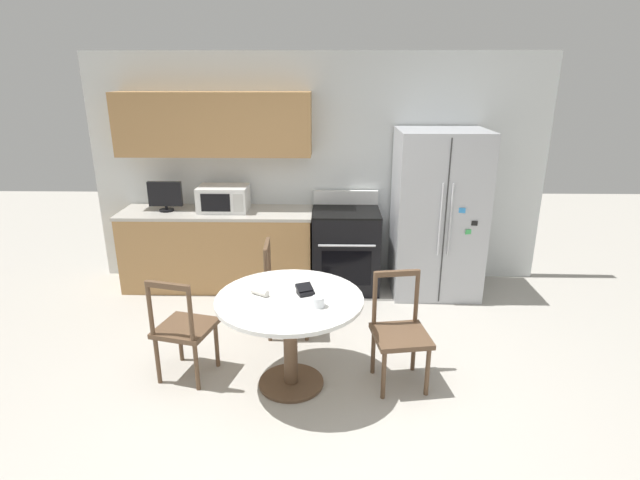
{
  "coord_description": "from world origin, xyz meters",
  "views": [
    {
      "loc": [
        0.14,
        -3.09,
        2.39
      ],
      "look_at": [
        0.05,
        1.15,
        0.95
      ],
      "focal_mm": 28.0,
      "sensor_mm": 36.0,
      "label": 1
    }
  ],
  "objects_px": {
    "countertop_tv": "(165,195)",
    "dining_chair_left": "(184,329)",
    "wallet": "(305,290)",
    "dining_chair_right": "(400,333)",
    "candle_glass": "(318,303)",
    "dining_chair_far": "(285,290)",
    "microwave": "(224,199)",
    "refrigerator": "(437,214)",
    "oven_range": "(346,249)"
  },
  "relations": [
    {
      "from": "dining_chair_far",
      "to": "dining_chair_right",
      "type": "bearing_deg",
      "value": 48.29
    },
    {
      "from": "microwave",
      "to": "dining_chair_right",
      "type": "xyz_separation_m",
      "value": [
        1.74,
        -1.91,
        -0.6
      ]
    },
    {
      "from": "microwave",
      "to": "dining_chair_left",
      "type": "height_order",
      "value": "microwave"
    },
    {
      "from": "refrigerator",
      "to": "oven_range",
      "type": "relative_size",
      "value": 1.68
    },
    {
      "from": "dining_chair_left",
      "to": "candle_glass",
      "type": "bearing_deg",
      "value": 1.42
    },
    {
      "from": "microwave",
      "to": "candle_glass",
      "type": "relative_size",
      "value": 5.9
    },
    {
      "from": "microwave",
      "to": "dining_chair_far",
      "type": "xyz_separation_m",
      "value": [
        0.77,
        -1.11,
        -0.6
      ]
    },
    {
      "from": "microwave",
      "to": "dining_chair_right",
      "type": "distance_m",
      "value": 2.66
    },
    {
      "from": "refrigerator",
      "to": "oven_range",
      "type": "height_order",
      "value": "refrigerator"
    },
    {
      "from": "refrigerator",
      "to": "oven_range",
      "type": "xyz_separation_m",
      "value": [
        -0.99,
        0.06,
        -0.44
      ]
    },
    {
      "from": "dining_chair_right",
      "to": "refrigerator",
      "type": "bearing_deg",
      "value": -117.59
    },
    {
      "from": "wallet",
      "to": "microwave",
      "type": "bearing_deg",
      "value": 117.78
    },
    {
      "from": "microwave",
      "to": "dining_chair_left",
      "type": "relative_size",
      "value": 0.61
    },
    {
      "from": "refrigerator",
      "to": "candle_glass",
      "type": "xyz_separation_m",
      "value": [
        -1.26,
        -2.01,
        -0.11
      ]
    },
    {
      "from": "dining_chair_left",
      "to": "wallet",
      "type": "bearing_deg",
      "value": 12.92
    },
    {
      "from": "microwave",
      "to": "candle_glass",
      "type": "distance_m",
      "value": 2.41
    },
    {
      "from": "microwave",
      "to": "candle_glass",
      "type": "height_order",
      "value": "microwave"
    },
    {
      "from": "countertop_tv",
      "to": "microwave",
      "type": "bearing_deg",
      "value": 2.63
    },
    {
      "from": "refrigerator",
      "to": "microwave",
      "type": "relative_size",
      "value": 3.32
    },
    {
      "from": "dining_chair_left",
      "to": "wallet",
      "type": "relative_size",
      "value": 5.53
    },
    {
      "from": "refrigerator",
      "to": "countertop_tv",
      "type": "height_order",
      "value": "refrigerator"
    },
    {
      "from": "refrigerator",
      "to": "wallet",
      "type": "bearing_deg",
      "value": -127.36
    },
    {
      "from": "oven_range",
      "to": "dining_chair_far",
      "type": "height_order",
      "value": "oven_range"
    },
    {
      "from": "dining_chair_far",
      "to": "candle_glass",
      "type": "height_order",
      "value": "dining_chair_far"
    },
    {
      "from": "candle_glass",
      "to": "dining_chair_right",
      "type": "bearing_deg",
      "value": 18.26
    },
    {
      "from": "wallet",
      "to": "oven_range",
      "type": "bearing_deg",
      "value": 78.66
    },
    {
      "from": "dining_chair_far",
      "to": "dining_chair_right",
      "type": "relative_size",
      "value": 1.0
    },
    {
      "from": "countertop_tv",
      "to": "wallet",
      "type": "distance_m",
      "value": 2.5
    },
    {
      "from": "oven_range",
      "to": "dining_chair_far",
      "type": "relative_size",
      "value": 1.2
    },
    {
      "from": "countertop_tv",
      "to": "dining_chair_left",
      "type": "bearing_deg",
      "value": -70.12
    },
    {
      "from": "microwave",
      "to": "dining_chair_right",
      "type": "height_order",
      "value": "microwave"
    },
    {
      "from": "oven_range",
      "to": "countertop_tv",
      "type": "height_order",
      "value": "countertop_tv"
    },
    {
      "from": "candle_glass",
      "to": "wallet",
      "type": "bearing_deg",
      "value": 115.76
    },
    {
      "from": "oven_range",
      "to": "microwave",
      "type": "relative_size",
      "value": 1.98
    },
    {
      "from": "oven_range",
      "to": "candle_glass",
      "type": "xyz_separation_m",
      "value": [
        -0.26,
        -2.08,
        0.33
      ]
    },
    {
      "from": "candle_glass",
      "to": "microwave",
      "type": "bearing_deg",
      "value": 117.57
    },
    {
      "from": "countertop_tv",
      "to": "dining_chair_left",
      "type": "distance_m",
      "value": 2.07
    },
    {
      "from": "dining_chair_right",
      "to": "wallet",
      "type": "xyz_separation_m",
      "value": [
        -0.74,
        0.01,
        0.36
      ]
    },
    {
      "from": "candle_glass",
      "to": "dining_chair_far",
      "type": "bearing_deg",
      "value": 108.37
    },
    {
      "from": "wallet",
      "to": "dining_chair_far",
      "type": "bearing_deg",
      "value": 106.13
    },
    {
      "from": "dining_chair_far",
      "to": "wallet",
      "type": "distance_m",
      "value": 0.89
    },
    {
      "from": "dining_chair_far",
      "to": "wallet",
      "type": "bearing_deg",
      "value": 13.93
    },
    {
      "from": "countertop_tv",
      "to": "dining_chair_left",
      "type": "relative_size",
      "value": 0.41
    },
    {
      "from": "dining_chair_far",
      "to": "microwave",
      "type": "bearing_deg",
      "value": -147.39
    },
    {
      "from": "wallet",
      "to": "dining_chair_left",
      "type": "bearing_deg",
      "value": 178.68
    },
    {
      "from": "wallet",
      "to": "candle_glass",
      "type": "bearing_deg",
      "value": -64.24
    },
    {
      "from": "refrigerator",
      "to": "dining_chair_far",
      "type": "xyz_separation_m",
      "value": [
        -1.59,
        -1.0,
        -0.47
      ]
    },
    {
      "from": "candle_glass",
      "to": "refrigerator",
      "type": "bearing_deg",
      "value": 58.0
    },
    {
      "from": "dining_chair_left",
      "to": "dining_chair_right",
      "type": "relative_size",
      "value": 1.0
    },
    {
      "from": "dining_chair_right",
      "to": "candle_glass",
      "type": "relative_size",
      "value": 9.75
    }
  ]
}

